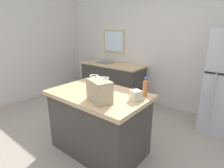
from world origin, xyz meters
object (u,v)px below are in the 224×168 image
at_px(shopping_bag, 99,91).
at_px(bottle, 145,88).
at_px(small_box, 136,95).
at_px(kitchen_island, 99,122).

distance_m(shopping_bag, bottle, 0.59).
relative_size(small_box, bottle, 0.50).
distance_m(kitchen_island, bottle, 0.83).
relative_size(kitchen_island, small_box, 10.67).
bearing_deg(bottle, kitchen_island, -152.69).
height_order(small_box, bottle, bottle).
relative_size(shopping_bag, bottle, 1.48).
xyz_separation_m(kitchen_island, bottle, (0.55, 0.28, 0.56)).
height_order(kitchen_island, shopping_bag, shopping_bag).
height_order(shopping_bag, small_box, shopping_bag).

